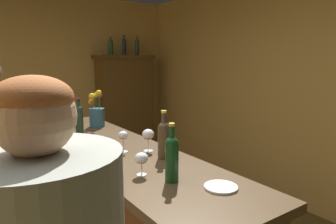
# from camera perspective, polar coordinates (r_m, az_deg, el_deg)

# --- Properties ---
(wall_right) EXTENTS (0.12, 6.30, 2.63)m
(wall_right) POSITION_cam_1_polar(r_m,az_deg,el_deg) (3.55, 27.39, 3.05)
(wall_right) COLOR tan
(wall_right) RESTS_ON ground
(bar_counter) EXTENTS (0.65, 2.60, 1.03)m
(bar_counter) POSITION_cam_1_polar(r_m,az_deg,el_deg) (2.47, -9.32, -17.95)
(bar_counter) COLOR brown
(bar_counter) RESTS_ON ground
(display_cabinet) EXTENTS (0.95, 0.41, 1.74)m
(display_cabinet) POSITION_cam_1_polar(r_m,az_deg,el_deg) (5.09, -8.02, 1.06)
(display_cabinet) COLOR brown
(display_cabinet) RESTS_ON ground
(wine_bottle_riesling) EXTENTS (0.07, 0.07, 0.31)m
(wine_bottle_riesling) POSITION_cam_1_polar(r_m,az_deg,el_deg) (2.69, -16.27, -1.18)
(wine_bottle_riesling) COLOR #203725
(wine_bottle_riesling) RESTS_ON bar_counter
(wine_bottle_malbec) EXTENTS (0.08, 0.08, 0.32)m
(wine_bottle_malbec) POSITION_cam_1_polar(r_m,az_deg,el_deg) (1.97, -0.77, -4.83)
(wine_bottle_malbec) COLOR #433320
(wine_bottle_malbec) RESTS_ON bar_counter
(wine_bottle_pinot) EXTENTS (0.07, 0.07, 0.31)m
(wine_bottle_pinot) POSITION_cam_1_polar(r_m,az_deg,el_deg) (1.60, 0.72, -8.26)
(wine_bottle_pinot) COLOR #123B17
(wine_bottle_pinot) RESTS_ON bar_counter
(wine_bottle_merlot) EXTENTS (0.07, 0.07, 0.28)m
(wine_bottle_merlot) POSITION_cam_1_polar(r_m,az_deg,el_deg) (2.89, -18.40, -0.98)
(wine_bottle_merlot) COLOR #254535
(wine_bottle_merlot) RESTS_ON bar_counter
(wine_glass_front) EXTENTS (0.08, 0.08, 0.13)m
(wine_glass_front) POSITION_cam_1_polar(r_m,az_deg,el_deg) (1.70, -4.99, -8.78)
(wine_glass_front) COLOR white
(wine_glass_front) RESTS_ON bar_counter
(wine_glass_mid) EXTENTS (0.07, 0.07, 0.15)m
(wine_glass_mid) POSITION_cam_1_polar(r_m,az_deg,el_deg) (2.13, -8.39, -4.55)
(wine_glass_mid) COLOR white
(wine_glass_mid) RESTS_ON bar_counter
(wine_glass_rear) EXTENTS (0.07, 0.07, 0.15)m
(wine_glass_rear) POSITION_cam_1_polar(r_m,az_deg,el_deg) (3.18, -16.34, -0.06)
(wine_glass_rear) COLOR white
(wine_glass_rear) RESTS_ON bar_counter
(wine_glass_spare) EXTENTS (0.08, 0.08, 0.16)m
(wine_glass_spare) POSITION_cam_1_polar(r_m,az_deg,el_deg) (2.13, -3.74, -4.39)
(wine_glass_spare) COLOR white
(wine_glass_spare) RESTS_ON bar_counter
(flower_arrangement) EXTENTS (0.15, 0.17, 0.36)m
(flower_arrangement) POSITION_cam_1_polar(r_m,az_deg,el_deg) (2.99, -13.20, -0.29)
(flower_arrangement) COLOR #305A6E
(flower_arrangement) RESTS_ON bar_counter
(cheese_plate) EXTENTS (0.17, 0.17, 0.01)m
(cheese_plate) POSITION_cam_1_polar(r_m,az_deg,el_deg) (1.59, 9.85, -13.66)
(cheese_plate) COLOR white
(cheese_plate) RESTS_ON bar_counter
(display_bottle_left) EXTENTS (0.07, 0.07, 0.30)m
(display_bottle_left) POSITION_cam_1_polar(r_m,az_deg,el_deg) (4.95, -10.66, 11.99)
(display_bottle_left) COLOR #244B2C
(display_bottle_left) RESTS_ON display_cabinet
(display_bottle_midleft) EXTENTS (0.07, 0.07, 0.32)m
(display_bottle_midleft) POSITION_cam_1_polar(r_m,az_deg,el_deg) (5.05, -8.19, 12.14)
(display_bottle_midleft) COLOR #1C2F33
(display_bottle_midleft) RESTS_ON display_cabinet
(display_bottle_center) EXTENTS (0.07, 0.07, 0.33)m
(display_bottle_center) POSITION_cam_1_polar(r_m,az_deg,el_deg) (5.16, -5.81, 12.14)
(display_bottle_center) COLOR #2B4930
(display_bottle_center) RESTS_ON display_cabinet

